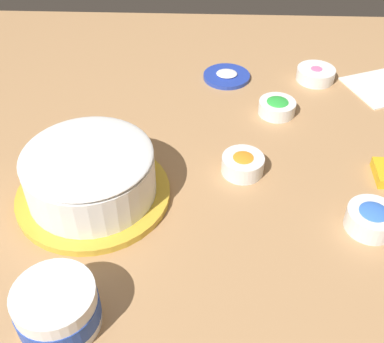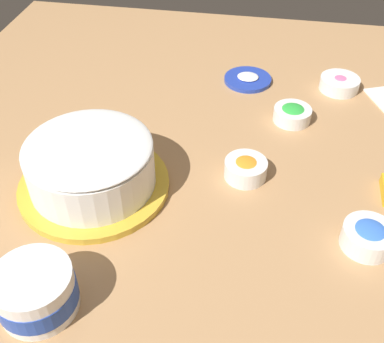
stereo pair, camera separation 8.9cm
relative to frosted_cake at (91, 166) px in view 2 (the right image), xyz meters
name	(u,v)px [view 2 (the right image)]	position (x,y,z in m)	size (l,w,h in m)	color
ground_plane	(244,184)	(-0.28, -0.06, -0.05)	(1.54, 1.54, 0.00)	tan
frosted_cake	(91,166)	(0.00, 0.00, 0.00)	(0.28, 0.28, 0.11)	gold
frosting_tub	(35,291)	(0.00, 0.26, -0.01)	(0.12, 0.12, 0.08)	white
frosting_tub_lid	(248,79)	(-0.25, -0.44, -0.05)	(0.12, 0.12, 0.02)	#233DAD
sprinkle_bowl_green	(292,114)	(-0.37, -0.29, -0.04)	(0.08, 0.08, 0.03)	white
sprinkle_bowl_orange	(244,168)	(-0.28, -0.08, -0.03)	(0.08, 0.08, 0.04)	white
sprinkle_bowl_blue	(368,236)	(-0.49, 0.06, -0.03)	(0.09, 0.09, 0.04)	white
sprinkle_bowl_pink	(339,83)	(-0.48, -0.44, -0.04)	(0.09, 0.09, 0.03)	white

